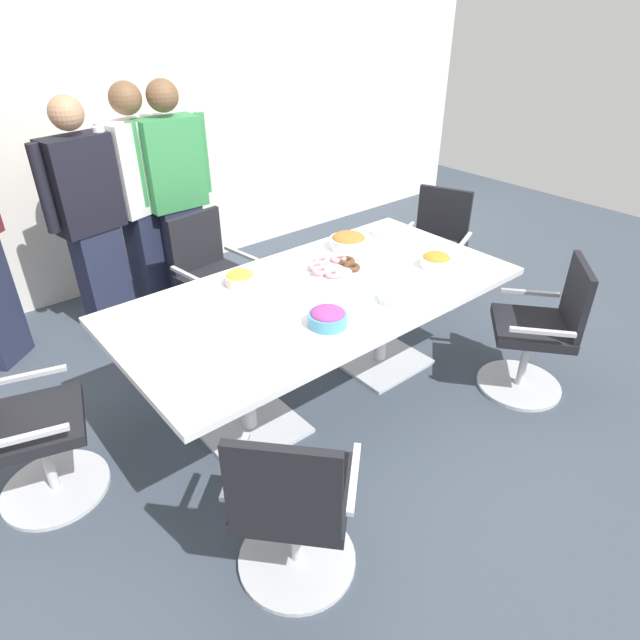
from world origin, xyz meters
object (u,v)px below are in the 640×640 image
Objects in this scene: napkin_pile at (389,231)px; office_chair_0 at (213,283)px; snack_bowl_chips_yellow at (240,278)px; donut_platter at (334,267)px; conference_table at (320,309)px; office_chair_3 at (539,336)px; person_standing_2 at (143,200)px; person_standing_1 at (90,219)px; office_chair_1 at (24,435)px; plate_stack at (395,298)px; person_standing_3 at (176,196)px; office_chair_2 at (293,510)px; office_chair_4 at (434,253)px; snack_bowl_pretzels at (348,241)px; snack_bowl_candy_mix at (328,317)px; snack_bowl_chips_orange at (436,260)px.

office_chair_0 is at bearing 143.76° from napkin_pile.
snack_bowl_chips_yellow is 0.60m from donut_platter.
conference_table is 1.13m from office_chair_0.
office_chair_3 is 2.98m from person_standing_2.
person_standing_1 is 0.44m from person_standing_2.
plate_stack is (1.90, -0.64, 0.36)m from office_chair_1.
office_chair_0 is at bearing 81.97° from office_chair_3.
snack_bowl_chips_yellow is (0.41, -1.29, -0.10)m from person_standing_1.
office_chair_2 is at bearing 71.15° from person_standing_3.
snack_bowl_chips_yellow reaches higher than donut_platter.
office_chair_0 is 0.76m from person_standing_3.
office_chair_4 is (2.50, 1.33, 0.00)m from office_chair_2.
office_chair_2 is (-0.92, -0.92, -0.22)m from conference_table.
office_chair_2 is 2.64m from person_standing_1.
office_chair_1 reaches higher than conference_table.
person_standing_3 reaches higher than snack_bowl_pretzels.
office_chair_0 and office_chair_1 have the same top height.
office_chair_1 is at bearing 170.61° from conference_table.
office_chair_2 is 2.84m from office_chair_4.
donut_platter is at bearing 78.56° from office_chair_4.
snack_bowl_candy_mix is (-0.10, -1.42, 0.39)m from office_chair_0.
office_chair_2 reaches higher than conference_table.
snack_bowl_chips_yellow is (0.60, 1.30, 0.39)m from office_chair_2.
plate_stack is (1.17, 0.56, 0.36)m from office_chair_2.
office_chair_0 is 1.07m from donut_platter.
conference_table is 13.35× the size of snack_bowl_chips_yellow.
office_chair_4 is at bearing 30.26° from plate_stack.
person_standing_1 is 8.23× the size of snack_bowl_candy_mix.
snack_bowl_pretzels is (1.28, -1.30, -0.09)m from person_standing_1.
office_chair_4 is at bearing 2.80° from snack_bowl_pretzels.
person_standing_3 is 10.28× the size of napkin_pile.
snack_bowl_candy_mix is 1.05× the size of plate_stack.
plate_stack is (0.54, -2.11, -0.15)m from person_standing_2.
plate_stack is 1.16× the size of napkin_pile.
office_chair_2 is 1.35m from plate_stack.
office_chair_1 is at bearing 161.40° from plate_stack.
snack_bowl_candy_mix is at bearing 90.06° from office_chair_4.
office_chair_4 is at bearing 28.86° from office_chair_3.
office_chair_3 is at bearing -82.17° from napkin_pile.
person_standing_2 is at bearing 99.41° from conference_table.
person_standing_3 reaches higher than office_chair_2.
snack_bowl_chips_orange is 0.98× the size of plate_stack.
office_chair_2 reaches higher than snack_bowl_chips_orange.
office_chair_2 is 2.27m from napkin_pile.
person_standing_1 is 2.12m from napkin_pile.
donut_platter is at bearing 32.82° from conference_table.
snack_bowl_chips_yellow reaches higher than conference_table.
person_standing_2 is (0.43, 0.09, 0.02)m from person_standing_1.
office_chair_1 and office_chair_2 have the same top height.
napkin_pile is at bearing 14.43° from donut_platter.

